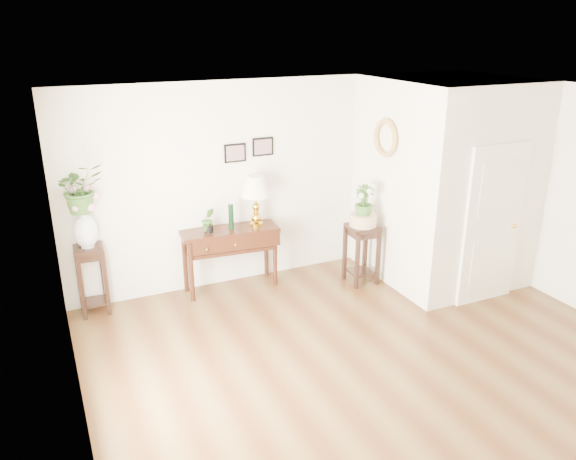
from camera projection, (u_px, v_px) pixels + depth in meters
floor at (383, 367)px, 6.03m from camera, size 6.00×5.50×0.02m
ceiling at (402, 103)px, 5.06m from camera, size 6.00×5.50×0.02m
wall_back at (279, 180)px, 7.89m from camera, size 6.00×0.02×2.80m
wall_left at (70, 306)px, 4.37m from camera, size 0.02×5.50×2.80m
partition at (444, 180)px, 7.88m from camera, size 1.80×1.95×2.80m
door at (492, 225)px, 7.15m from camera, size 0.90×0.05×2.10m
art_print_left at (235, 153)px, 7.46m from camera, size 0.30×0.02×0.25m
art_print_right at (263, 147)px, 7.60m from camera, size 0.30×0.02×0.25m
wall_ornament at (385, 138)px, 7.40m from camera, size 0.07×0.51×0.51m
console_table at (231, 259)px, 7.69m from camera, size 1.35×0.55×0.88m
table_lamp at (256, 200)px, 7.57m from camera, size 0.49×0.49×0.70m
green_vase at (231, 217)px, 7.49m from camera, size 0.09×0.09×0.34m
potted_plant at (208, 221)px, 7.37m from camera, size 0.19×0.16×0.32m
plant_stand_a at (92, 280)px, 7.02m from camera, size 0.37×0.37×0.90m
porcelain_vase at (86, 229)px, 6.79m from camera, size 0.33×0.33×0.50m
lily_arrangement at (81, 192)px, 6.63m from camera, size 0.63×0.58×0.60m
plant_stand_b at (361, 254)px, 7.89m from camera, size 0.43×0.43×0.85m
ceramic_bowl at (363, 220)px, 7.71m from camera, size 0.49×0.49×0.17m
narcissus at (364, 202)px, 7.62m from camera, size 0.33×0.33×0.45m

